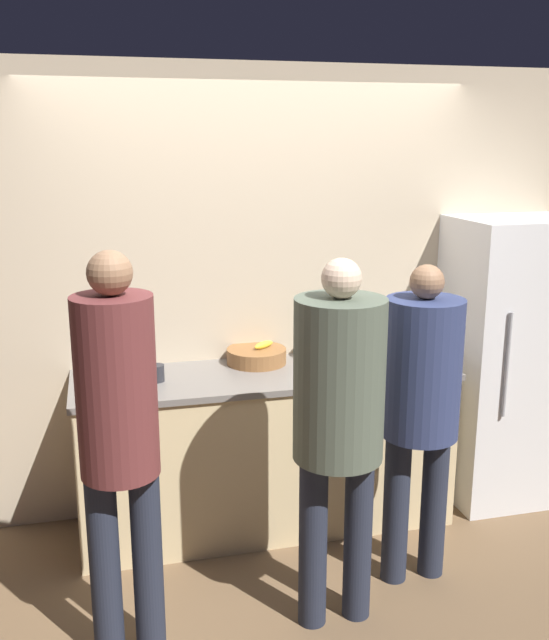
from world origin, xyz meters
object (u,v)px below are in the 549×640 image
at_px(person_left, 119,429).
at_px(person_right, 421,395).
at_px(fruit_bowl, 257,356).
at_px(cup_black, 156,373).
at_px(person_center, 338,408).
at_px(utensil_crock, 136,361).
at_px(refrigerator, 510,361).
at_px(bottle_amber, 117,373).
at_px(potted_plant, 321,338).

relative_size(person_left, person_right, 1.09).
distance_m(fruit_bowl, cup_black, 0.62).
height_order(person_center, person_right, person_center).
xyz_separation_m(person_left, utensil_crock, (0.13, 1.10, -0.06)).
xyz_separation_m(person_right, cup_black, (-1.21, 0.69, -0.01)).
height_order(refrigerator, person_left, person_left).
xyz_separation_m(fruit_bowl, bottle_amber, (-0.80, -0.29, 0.05)).
bearing_deg(fruit_bowl, bottle_amber, -160.32).
height_order(person_left, person_center, person_left).
relative_size(fruit_bowl, cup_black, 3.81).
height_order(fruit_bowl, potted_plant, potted_plant).
bearing_deg(bottle_amber, person_center, -41.37).
bearing_deg(utensil_crock, refrigerator, -4.26).
bearing_deg(utensil_crock, potted_plant, -2.23).
relative_size(utensil_crock, potted_plant, 0.97).
relative_size(person_right, potted_plant, 6.64).
relative_size(person_center, bottle_amber, 7.09).
xyz_separation_m(person_center, bottle_amber, (-0.92, 0.81, -0.03)).
relative_size(fruit_bowl, potted_plant, 1.41).
height_order(cup_black, potted_plant, potted_plant).
relative_size(person_left, person_center, 1.04).
relative_size(person_right, fruit_bowl, 4.72).
xyz_separation_m(bottle_amber, potted_plant, (1.18, 0.25, 0.04)).
distance_m(person_left, potted_plant, 1.59).
xyz_separation_m(person_left, potted_plant, (1.19, 1.06, 0.01)).
height_order(person_left, person_right, person_left).
xyz_separation_m(utensil_crock, cup_black, (0.09, -0.19, -0.02)).
bearing_deg(person_center, bottle_amber, 138.63).
bearing_deg(bottle_amber, potted_plant, 11.98).
height_order(person_center, fruit_bowl, person_center).
bearing_deg(refrigerator, person_center, -146.95).
relative_size(cup_black, potted_plant, 0.37).
bearing_deg(person_left, person_center, -0.23).
distance_m(refrigerator, utensil_crock, 2.25).
xyz_separation_m(bottle_amber, cup_black, (0.21, 0.11, -0.05)).
bearing_deg(cup_black, person_center, -52.20).
xyz_separation_m(person_center, utensil_crock, (-0.81, 1.10, -0.06)).
distance_m(person_right, potted_plant, 0.87).
relative_size(person_left, fruit_bowl, 5.16).
distance_m(utensil_crock, bottle_amber, 0.31).
height_order(person_left, cup_black, person_left).
bearing_deg(refrigerator, person_left, -158.59).
xyz_separation_m(utensil_crock, potted_plant, (1.06, -0.04, 0.07)).
distance_m(bottle_amber, cup_black, 0.24).
distance_m(utensil_crock, cup_black, 0.21).
relative_size(person_center, person_right, 1.05).
distance_m(refrigerator, potted_plant, 1.20).
bearing_deg(cup_black, bottle_amber, -153.33).
height_order(person_center, bottle_amber, person_center).
distance_m(person_center, cup_black, 1.16).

